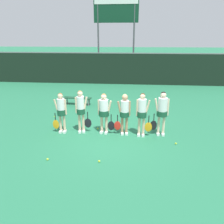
{
  "coord_description": "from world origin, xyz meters",
  "views": [
    {
      "loc": [
        0.73,
        -8.09,
        3.8
      ],
      "look_at": [
        -0.01,
        0.01,
        0.93
      ],
      "focal_mm": 35.0,
      "sensor_mm": 36.0,
      "label": 1
    }
  ],
  "objects_px": {
    "scoreboard": "(116,19)",
    "bench_courtside": "(77,99)",
    "player_5": "(162,110)",
    "player_2": "(104,110)",
    "tennis_ball_0": "(99,161)",
    "tennis_ball_5": "(55,117)",
    "player_3": "(124,111)",
    "player_4": "(142,111)",
    "player_1": "(81,108)",
    "tennis_ball_3": "(126,123)",
    "tennis_ball_6": "(48,159)",
    "tennis_ball_2": "(176,143)",
    "tennis_ball_1": "(122,120)",
    "tennis_ball_4": "(98,129)",
    "player_0": "(61,110)"
  },
  "relations": [
    {
      "from": "scoreboard",
      "to": "bench_courtside",
      "type": "bearing_deg",
      "value": -101.79
    },
    {
      "from": "scoreboard",
      "to": "player_5",
      "type": "distance_m",
      "value": 12.45
    },
    {
      "from": "player_2",
      "to": "tennis_ball_0",
      "type": "height_order",
      "value": "player_2"
    },
    {
      "from": "scoreboard",
      "to": "tennis_ball_5",
      "type": "relative_size",
      "value": 91.73
    },
    {
      "from": "player_2",
      "to": "scoreboard",
      "type": "bearing_deg",
      "value": 98.5
    },
    {
      "from": "player_3",
      "to": "player_4",
      "type": "xyz_separation_m",
      "value": [
        0.68,
        -0.09,
        0.03
      ]
    },
    {
      "from": "player_1",
      "to": "tennis_ball_3",
      "type": "distance_m",
      "value": 2.34
    },
    {
      "from": "bench_courtside",
      "to": "player_3",
      "type": "distance_m",
      "value": 4.74
    },
    {
      "from": "tennis_ball_6",
      "to": "tennis_ball_2",
      "type": "bearing_deg",
      "value": 19.0
    },
    {
      "from": "tennis_ball_1",
      "to": "tennis_ball_6",
      "type": "distance_m",
      "value": 4.22
    },
    {
      "from": "tennis_ball_2",
      "to": "tennis_ball_4",
      "type": "xyz_separation_m",
      "value": [
        -3.08,
        1.09,
        -0.0
      ]
    },
    {
      "from": "player_4",
      "to": "tennis_ball_6",
      "type": "distance_m",
      "value": 3.85
    },
    {
      "from": "player_4",
      "to": "tennis_ball_1",
      "type": "xyz_separation_m",
      "value": [
        -0.86,
        1.48,
        -0.99
      ]
    },
    {
      "from": "tennis_ball_0",
      "to": "tennis_ball_1",
      "type": "height_order",
      "value": "tennis_ball_1"
    },
    {
      "from": "player_5",
      "to": "tennis_ball_2",
      "type": "xyz_separation_m",
      "value": [
        0.48,
        -0.79,
        -1.04
      ]
    },
    {
      "from": "tennis_ball_1",
      "to": "player_3",
      "type": "bearing_deg",
      "value": -82.98
    },
    {
      "from": "tennis_ball_3",
      "to": "player_1",
      "type": "bearing_deg",
      "value": -149.12
    },
    {
      "from": "scoreboard",
      "to": "player_5",
      "type": "relative_size",
      "value": 3.67
    },
    {
      "from": "tennis_ball_1",
      "to": "tennis_ball_5",
      "type": "xyz_separation_m",
      "value": [
        -3.29,
        0.22,
        0.0
      ]
    },
    {
      "from": "tennis_ball_3",
      "to": "bench_courtside",
      "type": "bearing_deg",
      "value": 138.01
    },
    {
      "from": "tennis_ball_2",
      "to": "tennis_ball_5",
      "type": "bearing_deg",
      "value": 156.66
    },
    {
      "from": "player_0",
      "to": "player_1",
      "type": "distance_m",
      "value": 0.79
    },
    {
      "from": "player_3",
      "to": "tennis_ball_4",
      "type": "bearing_deg",
      "value": 155.82
    },
    {
      "from": "scoreboard",
      "to": "tennis_ball_5",
      "type": "height_order",
      "value": "scoreboard"
    },
    {
      "from": "tennis_ball_1",
      "to": "tennis_ball_2",
      "type": "bearing_deg",
      "value": -44.99
    },
    {
      "from": "player_2",
      "to": "bench_courtside",
      "type": "bearing_deg",
      "value": 125.17
    },
    {
      "from": "tennis_ball_1",
      "to": "tennis_ball_4",
      "type": "distance_m",
      "value": 1.41
    },
    {
      "from": "tennis_ball_2",
      "to": "tennis_ball_4",
      "type": "height_order",
      "value": "tennis_ball_2"
    },
    {
      "from": "player_0",
      "to": "tennis_ball_6",
      "type": "height_order",
      "value": "player_0"
    },
    {
      "from": "player_5",
      "to": "tennis_ball_2",
      "type": "bearing_deg",
      "value": -55.62
    },
    {
      "from": "player_2",
      "to": "tennis_ball_1",
      "type": "height_order",
      "value": "player_2"
    },
    {
      "from": "player_5",
      "to": "player_1",
      "type": "bearing_deg",
      "value": -176.67
    },
    {
      "from": "player_2",
      "to": "tennis_ball_6",
      "type": "bearing_deg",
      "value": -118.32
    },
    {
      "from": "tennis_ball_4",
      "to": "player_1",
      "type": "bearing_deg",
      "value": -151.94
    },
    {
      "from": "tennis_ball_0",
      "to": "tennis_ball_2",
      "type": "height_order",
      "value": "tennis_ball_0"
    },
    {
      "from": "player_3",
      "to": "tennis_ball_2",
      "type": "relative_size",
      "value": 24.93
    },
    {
      "from": "tennis_ball_3",
      "to": "tennis_ball_6",
      "type": "relative_size",
      "value": 1.0
    },
    {
      "from": "player_1",
      "to": "player_4",
      "type": "distance_m",
      "value": 2.44
    },
    {
      "from": "bench_courtside",
      "to": "tennis_ball_3",
      "type": "bearing_deg",
      "value": -38.12
    },
    {
      "from": "tennis_ball_5",
      "to": "scoreboard",
      "type": "bearing_deg",
      "value": 77.26
    },
    {
      "from": "player_1",
      "to": "tennis_ball_4",
      "type": "distance_m",
      "value": 1.22
    },
    {
      "from": "player_5",
      "to": "tennis_ball_3",
      "type": "distance_m",
      "value": 2.04
    },
    {
      "from": "scoreboard",
      "to": "tennis_ball_0",
      "type": "bearing_deg",
      "value": -87.87
    },
    {
      "from": "player_4",
      "to": "tennis_ball_1",
      "type": "height_order",
      "value": "player_4"
    },
    {
      "from": "player_2",
      "to": "tennis_ball_2",
      "type": "relative_size",
      "value": 24.92
    },
    {
      "from": "tennis_ball_0",
      "to": "player_2",
      "type": "bearing_deg",
      "value": 92.87
    },
    {
      "from": "player_0",
      "to": "tennis_ball_1",
      "type": "bearing_deg",
      "value": 30.38
    },
    {
      "from": "bench_courtside",
      "to": "tennis_ball_2",
      "type": "relative_size",
      "value": 24.59
    },
    {
      "from": "player_5",
      "to": "tennis_ball_4",
      "type": "bearing_deg",
      "value": 176.29
    },
    {
      "from": "player_1",
      "to": "tennis_ball_1",
      "type": "relative_size",
      "value": 24.72
    }
  ]
}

